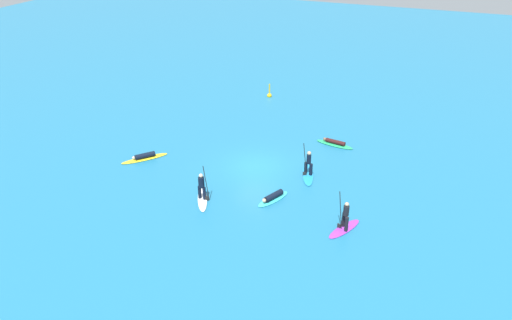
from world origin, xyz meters
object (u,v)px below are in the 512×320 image
at_px(surfer_on_teal_board, 273,197).
at_px(surfer_on_yellow_board, 145,157).
at_px(surfer_on_blue_board, 308,170).
at_px(surfer_on_purple_board, 345,222).
at_px(marker_buoy, 269,95).
at_px(surfer_on_white_board, 202,192).
at_px(surfer_on_green_board, 335,143).

distance_m(surfer_on_teal_board, surfer_on_yellow_board, 10.15).
bearing_deg(surfer_on_blue_board, surfer_on_yellow_board, -97.44).
distance_m(surfer_on_purple_board, marker_buoy, 20.44).
distance_m(surfer_on_teal_board, surfer_on_blue_board, 3.78).
relative_size(surfer_on_blue_board, surfer_on_purple_board, 1.20).
bearing_deg(surfer_on_teal_board, surfer_on_white_board, -43.96).
relative_size(surfer_on_purple_board, surfer_on_yellow_board, 0.87).
bearing_deg(surfer_on_purple_board, surfer_on_green_board, -137.85).
height_order(surfer_on_teal_board, surfer_on_purple_board, surfer_on_purple_board).
relative_size(surfer_on_white_board, surfer_on_yellow_board, 0.93).
xyz_separation_m(surfer_on_teal_board, surfer_on_green_board, (1.71, 8.56, -0.02)).
distance_m(surfer_on_blue_board, marker_buoy, 14.41).
xyz_separation_m(surfer_on_white_board, surfer_on_blue_board, (5.05, 5.15, -0.14)).
relative_size(surfer_on_yellow_board, marker_buoy, 2.19).
height_order(surfer_on_green_board, surfer_on_yellow_board, surfer_on_yellow_board).
bearing_deg(surfer_on_white_board, surfer_on_purple_board, 63.13).
height_order(surfer_on_green_board, marker_buoy, marker_buoy).
xyz_separation_m(surfer_on_yellow_board, marker_buoy, (3.88, 14.48, 0.03)).
bearing_deg(marker_buoy, surfer_on_white_board, -82.82).
distance_m(surfer_on_blue_board, surfer_on_purple_board, 6.05).
bearing_deg(marker_buoy, surfer_on_yellow_board, -104.99).
bearing_deg(surfer_on_yellow_board, surfer_on_green_board, 161.20).
distance_m(surfer_on_green_board, surfer_on_purple_board, 10.33).
relative_size(surfer_on_blue_board, surfer_on_yellow_board, 1.04).
xyz_separation_m(surfer_on_teal_board, surfer_on_purple_board, (4.61, -1.34, 0.34)).
height_order(surfer_on_green_board, surfer_on_blue_board, surfer_on_blue_board).
relative_size(surfer_on_teal_board, surfer_on_green_board, 0.85).
bearing_deg(marker_buoy, surfer_on_purple_board, -58.23).
distance_m(surfer_on_teal_board, surfer_on_white_board, 4.25).
xyz_separation_m(surfer_on_green_board, surfer_on_purple_board, (2.91, -9.91, 0.36)).
relative_size(surfer_on_green_board, surfer_on_blue_board, 0.96).
bearing_deg(surfer_on_purple_board, surfer_on_teal_board, -80.43).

